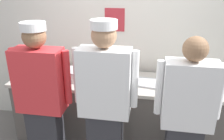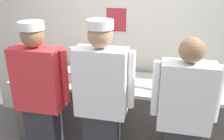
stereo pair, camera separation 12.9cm
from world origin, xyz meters
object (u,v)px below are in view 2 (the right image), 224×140
object	(u,v)px
chef_center	(101,104)
plate_stack_rear	(54,70)
mixing_bowl_steel	(78,74)
ramekin_yellow_sauce	(34,73)
ramekin_red_sauce	(186,89)
ramekin_green_sauce	(204,92)
sheet_tray	(141,82)
squeeze_bottle_secondary	(112,79)
ramekin_orange_sauce	(109,75)
squeeze_bottle_primary	(54,62)
plate_stack_front	(98,80)
chef_near_left	(41,99)
chef_far_right	(183,120)

from	to	relation	value
chef_center	plate_stack_rear	size ratio (longest dim) A/B	7.40
mixing_bowl_steel	ramekin_yellow_sauce	size ratio (longest dim) A/B	3.47
ramekin_red_sauce	ramekin_green_sauce	distance (m)	0.20
ramekin_red_sauce	ramekin_yellow_sauce	bearing A→B (deg)	178.20
mixing_bowl_steel	sheet_tray	distance (m)	0.82
squeeze_bottle_secondary	ramekin_orange_sauce	bearing A→B (deg)	112.18
plate_stack_rear	squeeze_bottle_primary	xyz separation A→B (m)	(-0.09, 0.19, 0.04)
plate_stack_front	ramekin_orange_sauce	bearing A→B (deg)	66.62
plate_stack_rear	squeeze_bottle_secondary	distance (m)	0.87
chef_near_left	squeeze_bottle_secondary	size ratio (longest dim) A/B	9.17
chef_center	ramekin_orange_sauce	size ratio (longest dim) A/B	19.58
squeeze_bottle_secondary	plate_stack_front	bearing A→B (deg)	168.98
chef_center	sheet_tray	bearing A→B (deg)	63.86
chef_near_left	squeeze_bottle_primary	xyz separation A→B (m)	(-0.29, 0.92, 0.06)
chef_near_left	squeeze_bottle_primary	bearing A→B (deg)	107.33
ramekin_yellow_sauce	ramekin_green_sauce	xyz separation A→B (m)	(2.15, -0.11, 0.00)
chef_center	plate_stack_front	size ratio (longest dim) A/B	9.02
chef_near_left	ramekin_yellow_sauce	size ratio (longest dim) A/B	18.81
chef_center	ramekin_yellow_sauce	world-z (taller)	chef_center
squeeze_bottle_primary	chef_far_right	bearing A→B (deg)	-28.04
chef_far_right	sheet_tray	xyz separation A→B (m)	(-0.45, 0.67, 0.04)
sheet_tray	chef_center	bearing A→B (deg)	-116.14
squeeze_bottle_secondary	ramekin_yellow_sauce	size ratio (longest dim) A/B	2.05
sheet_tray	ramekin_orange_sauce	size ratio (longest dim) A/B	5.08
ramekin_orange_sauce	ramekin_yellow_sauce	distance (m)	1.01
mixing_bowl_steel	plate_stack_rear	bearing A→B (deg)	167.19
plate_stack_front	chef_center	bearing A→B (deg)	-71.23
plate_stack_rear	sheet_tray	bearing A→B (deg)	-2.72
squeeze_bottle_secondary	ramekin_red_sauce	distance (m)	0.86
chef_center	chef_near_left	bearing A→B (deg)	-179.92
chef_center	sheet_tray	size ratio (longest dim) A/B	3.85
squeeze_bottle_secondary	ramekin_green_sauce	xyz separation A→B (m)	(1.05, -0.00, -0.07)
chef_near_left	ramekin_orange_sauce	distance (m)	0.95
mixing_bowl_steel	squeeze_bottle_primary	bearing A→B (deg)	149.04
chef_far_right	squeeze_bottle_secondary	xyz separation A→B (m)	(-0.79, 0.53, 0.12)
sheet_tray	plate_stack_front	bearing A→B (deg)	-168.99
plate_stack_rear	squeeze_bottle_primary	world-z (taller)	squeeze_bottle_primary
chef_far_right	ramekin_orange_sauce	world-z (taller)	chef_far_right
chef_far_right	ramekin_green_sauce	world-z (taller)	chef_far_right
chef_near_left	ramekin_red_sauce	distance (m)	1.61
mixing_bowl_steel	chef_far_right	bearing A→B (deg)	-26.94
ramekin_yellow_sauce	ramekin_green_sauce	distance (m)	2.15
ramekin_orange_sauce	ramekin_red_sauce	world-z (taller)	ramekin_orange_sauce
plate_stack_rear	chef_far_right	bearing A→B (deg)	-24.00
squeeze_bottle_primary	ramekin_green_sauce	world-z (taller)	squeeze_bottle_primary
mixing_bowl_steel	chef_center	bearing A→B (deg)	-52.76
squeeze_bottle_primary	ramekin_red_sauce	world-z (taller)	squeeze_bottle_primary
chef_center	ramekin_yellow_sauce	distance (m)	1.28
chef_center	ramekin_green_sauce	distance (m)	1.16
ramekin_orange_sauce	ramekin_green_sauce	distance (m)	1.17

